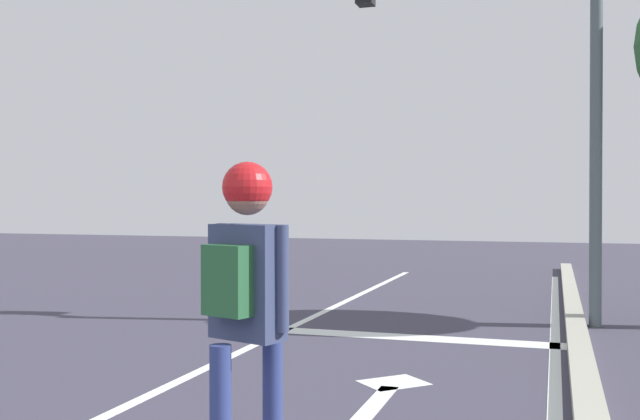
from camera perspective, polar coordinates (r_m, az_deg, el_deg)
The scene contains 8 objects.
lane_line_center at distance 7.71m, azimuth -8.08°, elevation -11.73°, with size 0.12×20.00×0.01m, color silver.
lane_line_curbside at distance 6.96m, azimuth 17.86°, elevation -13.11°, with size 0.12×20.00×0.01m, color silver.
stop_bar at distance 9.05m, azimuth 7.69°, elevation -9.86°, with size 3.45×0.40×0.01m, color silver.
lane_arrow_stem at distance 6.08m, azimuth 4.03°, elevation -15.12°, with size 0.16×1.40×0.01m, color silver.
lane_arrow_head at distance 6.88m, azimuth 5.77°, elevation -13.24°, with size 0.56×0.44×0.01m, color silver.
curb_strip at distance 6.95m, azimuth 19.97°, elevation -12.57°, with size 0.24×24.00×0.14m, color #A1A090.
skater at distance 3.84m, azimuth -5.83°, elevation -5.70°, with size 0.47×0.64×1.78m.
traffic_signal_mast at distance 10.53m, azimuth 13.88°, elevation 13.00°, with size 4.77×0.34×5.47m.
Camera 1 is at (2.66, -0.76, 1.66)m, focal length 41.01 mm.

